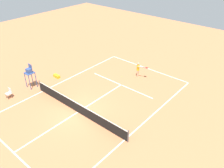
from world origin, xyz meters
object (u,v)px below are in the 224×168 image
object	(u,v)px
tennis_ball	(122,76)
courtside_chair_near	(9,93)
player_serving	(138,69)
umpire_chair	(29,72)
equipment_bag	(57,76)

from	to	relation	value
tennis_ball	courtside_chair_near	bearing A→B (deg)	61.38
tennis_ball	courtside_chair_near	distance (m)	11.08
player_serving	umpire_chair	xyz separation A→B (m)	(6.67, 8.46, 0.66)
umpire_chair	courtside_chair_near	bearing A→B (deg)	91.86
player_serving	tennis_ball	bearing A→B (deg)	-69.53
player_serving	equipment_bag	bearing A→B (deg)	-68.34
courtside_chair_near	player_serving	bearing A→B (deg)	-121.35
umpire_chair	courtside_chair_near	distance (m)	2.60
tennis_ball	umpire_chair	world-z (taller)	umpire_chair
umpire_chair	courtside_chair_near	xyz separation A→B (m)	(-0.08, 2.37, -1.07)
player_serving	tennis_ball	distance (m)	1.94
player_serving	courtside_chair_near	world-z (taller)	player_serving
umpire_chair	equipment_bag	bearing A→B (deg)	-96.17
player_serving	umpire_chair	bearing A→B (deg)	-58.45
umpire_chair	courtside_chair_near	size ratio (longest dim) A/B	2.54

